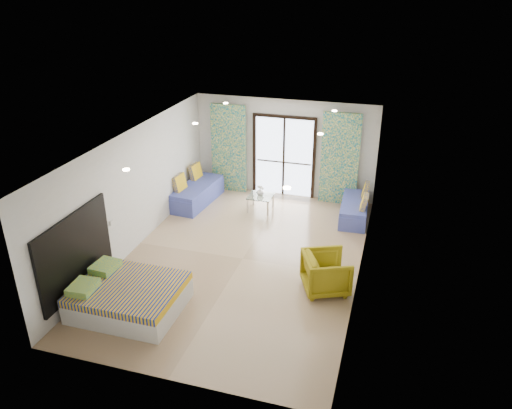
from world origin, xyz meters
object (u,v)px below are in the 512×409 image
(armchair, at_px, (326,271))
(daybed_right, at_px, (355,209))
(coffee_table, at_px, (261,197))
(daybed_left, at_px, (196,193))
(bed, at_px, (128,297))

(armchair, bearing_deg, daybed_right, -26.66)
(coffee_table, xyz_separation_m, armchair, (2.24, -3.18, 0.07))
(daybed_left, relative_size, coffee_table, 2.72)
(bed, height_order, daybed_right, daybed_right)
(bed, xyz_separation_m, coffee_table, (1.16, 4.83, 0.09))
(daybed_right, bearing_deg, coffee_table, -177.31)
(coffee_table, bearing_deg, bed, -103.49)
(daybed_left, height_order, armchair, daybed_left)
(daybed_left, distance_m, armchair, 5.12)
(bed, height_order, daybed_left, daybed_left)
(daybed_left, xyz_separation_m, daybed_right, (4.23, 0.27, -0.03))
(bed, distance_m, armchair, 3.79)
(bed, bearing_deg, daybed_right, 54.64)
(daybed_left, distance_m, daybed_right, 4.24)
(daybed_right, height_order, armchair, armchair)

